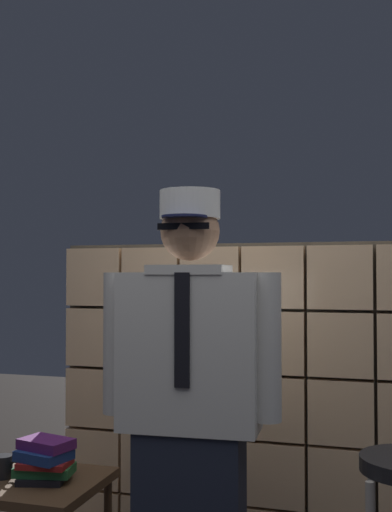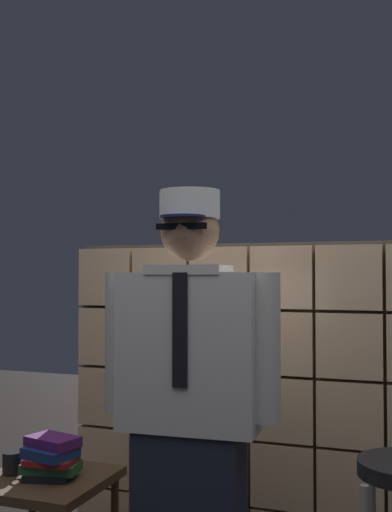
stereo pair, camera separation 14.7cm
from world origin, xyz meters
The scene contains 5 objects.
glass_block_wall centered at (0.00, 1.18, 0.78)m, with size 2.23×0.10×1.60m.
standing_person centered at (-0.20, 0.43, 0.91)m, with size 0.70×0.30×1.75m.
side_table centered at (-0.90, 0.54, 0.48)m, with size 0.52×0.52×0.55m.
book_stack centered at (-0.87, 0.53, 0.64)m, with size 0.26×0.22×0.18m.
coffee_mug centered at (-1.06, 0.52, 0.60)m, with size 0.13×0.08×0.09m.
Camera 1 is at (0.50, -1.83, 1.42)m, focal length 43.76 mm.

